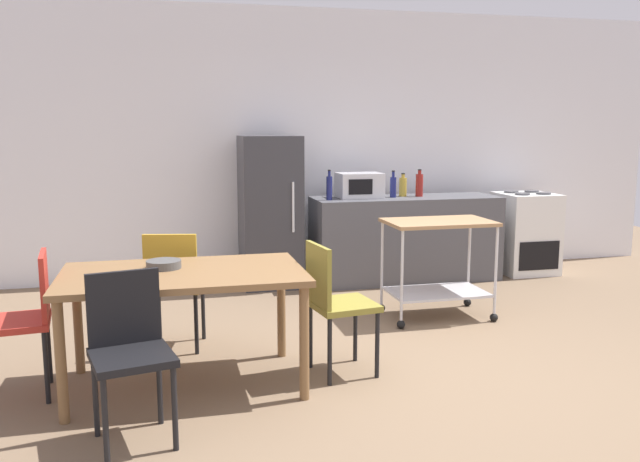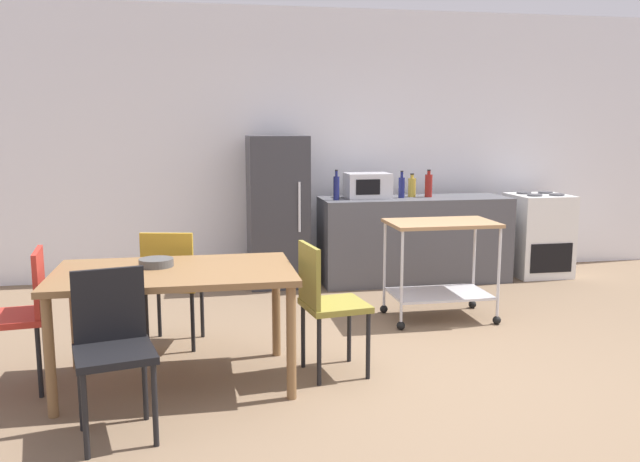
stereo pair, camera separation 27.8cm
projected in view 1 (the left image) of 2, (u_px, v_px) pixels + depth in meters
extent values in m
plane|color=brown|center=(417.00, 374.00, 4.40)|extent=(12.00, 12.00, 0.00)
cube|color=white|center=(311.00, 144.00, 7.24)|extent=(8.40, 0.12, 2.90)
cube|color=#4C4C51|center=(405.00, 238.00, 7.03)|extent=(2.00, 0.64, 0.90)
cube|color=brown|center=(183.00, 274.00, 4.09)|extent=(1.50, 0.90, 0.04)
cylinder|color=brown|center=(61.00, 362.00, 3.61)|extent=(0.06, 0.06, 0.71)
cylinder|color=brown|center=(304.00, 343.00, 3.93)|extent=(0.06, 0.06, 0.71)
cylinder|color=brown|center=(78.00, 322.00, 4.36)|extent=(0.06, 0.06, 0.71)
cylinder|color=brown|center=(281.00, 308.00, 4.68)|extent=(0.06, 0.06, 0.71)
cube|color=#B72D23|center=(15.00, 323.00, 3.95)|extent=(0.44, 0.44, 0.04)
cube|color=#B72D23|center=(44.00, 285.00, 3.98)|extent=(0.07, 0.38, 0.40)
cylinder|color=black|center=(49.00, 349.00, 4.21)|extent=(0.03, 0.03, 0.45)
cylinder|color=black|center=(46.00, 367.00, 3.89)|extent=(0.03, 0.03, 0.45)
cube|color=olive|center=(343.00, 305.00, 4.35)|extent=(0.45, 0.45, 0.04)
cube|color=olive|center=(318.00, 275.00, 4.25)|extent=(0.09, 0.38, 0.40)
cylinder|color=black|center=(377.00, 345.00, 4.29)|extent=(0.03, 0.03, 0.45)
cylinder|color=black|center=(355.00, 330.00, 4.61)|extent=(0.03, 0.03, 0.45)
cylinder|color=black|center=(330.00, 352.00, 4.17)|extent=(0.03, 0.03, 0.45)
cylinder|color=black|center=(310.00, 336.00, 4.48)|extent=(0.03, 0.03, 0.45)
cube|color=black|center=(132.00, 357.00, 3.36)|extent=(0.48, 0.48, 0.04)
cube|color=black|center=(124.00, 308.00, 3.49)|extent=(0.38, 0.11, 0.40)
cylinder|color=black|center=(105.00, 422.00, 3.18)|extent=(0.03, 0.03, 0.45)
cylinder|color=black|center=(175.00, 409.00, 3.33)|extent=(0.03, 0.03, 0.45)
cylinder|color=black|center=(95.00, 396.00, 3.48)|extent=(0.03, 0.03, 0.45)
cylinder|color=black|center=(159.00, 385.00, 3.63)|extent=(0.03, 0.03, 0.45)
cube|color=gold|center=(176.00, 286.00, 4.87)|extent=(0.47, 0.47, 0.04)
cube|color=gold|center=(170.00, 262.00, 4.66)|extent=(0.38, 0.11, 0.40)
cylinder|color=black|center=(203.00, 311.00, 5.08)|extent=(0.03, 0.03, 0.45)
cylinder|color=black|center=(159.00, 311.00, 5.07)|extent=(0.03, 0.03, 0.45)
cylinder|color=black|center=(196.00, 324.00, 4.74)|extent=(0.03, 0.03, 0.45)
cylinder|color=black|center=(149.00, 325.00, 4.73)|extent=(0.03, 0.03, 0.45)
cube|color=white|center=(525.00, 233.00, 7.38)|extent=(0.60, 0.60, 0.90)
cube|color=black|center=(539.00, 256.00, 7.12)|extent=(0.48, 0.01, 0.32)
cylinder|color=#47474C|center=(522.00, 194.00, 7.17)|extent=(0.16, 0.16, 0.02)
cylinder|color=#47474C|center=(544.00, 193.00, 7.23)|extent=(0.16, 0.16, 0.02)
cylinder|color=#47474C|center=(511.00, 192.00, 7.40)|extent=(0.16, 0.16, 0.02)
cylinder|color=#47474C|center=(532.00, 191.00, 7.46)|extent=(0.16, 0.16, 0.02)
cube|color=#333338|center=(270.00, 211.00, 6.74)|extent=(0.60, 0.60, 1.55)
cylinder|color=silver|center=(293.00, 207.00, 6.46)|extent=(0.02, 0.02, 0.50)
cube|color=#A37A51|center=(439.00, 222.00, 5.58)|extent=(0.90, 0.56, 0.03)
cube|color=silver|center=(437.00, 292.00, 5.68)|extent=(0.83, 0.52, 0.02)
cylinder|color=silver|center=(402.00, 275.00, 5.30)|extent=(0.02, 0.02, 0.76)
sphere|color=black|center=(401.00, 324.00, 5.37)|extent=(0.07, 0.07, 0.07)
cylinder|color=silver|center=(496.00, 270.00, 5.50)|extent=(0.02, 0.02, 0.76)
sphere|color=black|center=(494.00, 317.00, 5.56)|extent=(0.07, 0.07, 0.07)
cylinder|color=silver|center=(382.00, 263.00, 5.78)|extent=(0.02, 0.02, 0.76)
sphere|color=black|center=(381.00, 308.00, 5.85)|extent=(0.07, 0.07, 0.07)
cylinder|color=silver|center=(469.00, 258.00, 5.98)|extent=(0.02, 0.02, 0.76)
sphere|color=black|center=(467.00, 302.00, 6.04)|extent=(0.07, 0.07, 0.07)
cylinder|color=navy|center=(329.00, 188.00, 6.65)|extent=(0.06, 0.06, 0.24)
cylinder|color=navy|center=(329.00, 174.00, 6.62)|extent=(0.03, 0.03, 0.06)
cylinder|color=black|center=(329.00, 170.00, 6.62)|extent=(0.03, 0.03, 0.01)
cube|color=silver|center=(359.00, 185.00, 6.87)|extent=(0.46, 0.34, 0.26)
cube|color=black|center=(361.00, 187.00, 6.70)|extent=(0.25, 0.01, 0.16)
cylinder|color=navy|center=(393.00, 187.00, 6.90)|extent=(0.07, 0.07, 0.21)
cylinder|color=navy|center=(393.00, 174.00, 6.88)|extent=(0.03, 0.03, 0.06)
cylinder|color=black|center=(393.00, 171.00, 6.87)|extent=(0.03, 0.03, 0.01)
cylinder|color=gold|center=(403.00, 187.00, 7.01)|extent=(0.08, 0.08, 0.20)
cylinder|color=gold|center=(403.00, 176.00, 6.99)|extent=(0.04, 0.04, 0.04)
cylinder|color=black|center=(403.00, 174.00, 6.98)|extent=(0.04, 0.04, 0.01)
cylinder|color=maroon|center=(419.00, 185.00, 6.99)|extent=(0.08, 0.08, 0.24)
cylinder|color=maroon|center=(420.00, 172.00, 6.97)|extent=(0.04, 0.04, 0.04)
cylinder|color=black|center=(420.00, 170.00, 6.97)|extent=(0.04, 0.04, 0.01)
cylinder|color=#4C4C4C|center=(164.00, 264.00, 4.17)|extent=(0.22, 0.22, 0.05)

